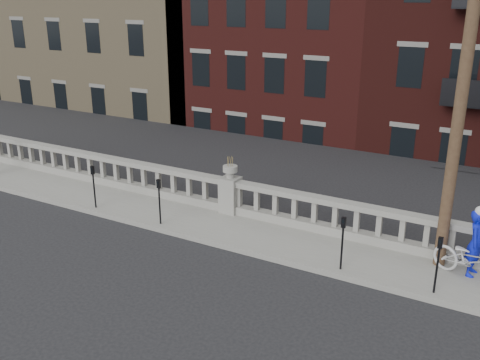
# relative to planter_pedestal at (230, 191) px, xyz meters

# --- Properties ---
(ground) EXTENTS (120.00, 120.00, 0.00)m
(ground) POSITION_rel_planter_pedestal_xyz_m (0.00, -3.95, -0.83)
(ground) COLOR black
(ground) RESTS_ON ground
(sidewalk) EXTENTS (32.00, 2.20, 0.15)m
(sidewalk) POSITION_rel_planter_pedestal_xyz_m (0.00, -0.95, -0.76)
(sidewalk) COLOR gray
(sidewalk) RESTS_ON ground
(balustrade) EXTENTS (28.00, 0.34, 1.03)m
(balustrade) POSITION_rel_planter_pedestal_xyz_m (0.00, 0.00, -0.19)
(balustrade) COLOR gray
(balustrade) RESTS_ON sidewalk
(planter_pedestal) EXTENTS (0.55, 0.55, 1.76)m
(planter_pedestal) POSITION_rel_planter_pedestal_xyz_m (0.00, 0.00, 0.00)
(planter_pedestal) COLOR gray
(planter_pedestal) RESTS_ON sidewalk
(lower_level) EXTENTS (80.00, 44.00, 20.80)m
(lower_level) POSITION_rel_planter_pedestal_xyz_m (0.56, 19.09, 1.80)
(lower_level) COLOR #605E59
(lower_level) RESTS_ON ground
(utility_pole) EXTENTS (1.60, 0.28, 10.00)m
(utility_pole) POSITION_rel_planter_pedestal_xyz_m (6.20, -0.35, 4.41)
(utility_pole) COLOR #422D1E
(utility_pole) RESTS_ON sidewalk
(parking_meter_a) EXTENTS (0.10, 0.09, 1.36)m
(parking_meter_a) POSITION_rel_planter_pedestal_xyz_m (-3.83, -1.80, 0.17)
(parking_meter_a) COLOR black
(parking_meter_a) RESTS_ON sidewalk
(parking_meter_b) EXTENTS (0.10, 0.09, 1.36)m
(parking_meter_b) POSITION_rel_planter_pedestal_xyz_m (-1.30, -1.80, 0.17)
(parking_meter_b) COLOR black
(parking_meter_b) RESTS_ON sidewalk
(parking_meter_c) EXTENTS (0.10, 0.09, 1.36)m
(parking_meter_c) POSITION_rel_planter_pedestal_xyz_m (4.18, -1.80, 0.17)
(parking_meter_c) COLOR black
(parking_meter_c) RESTS_ON sidewalk
(parking_meter_d) EXTENTS (0.10, 0.09, 1.36)m
(parking_meter_d) POSITION_rel_planter_pedestal_xyz_m (6.36, -1.80, 0.17)
(parking_meter_d) COLOR black
(parking_meter_d) RESTS_ON sidewalk
(bicycle) EXTENTS (2.00, 1.32, 0.99)m
(bicycle) POSITION_rel_planter_pedestal_xyz_m (6.95, -0.81, -0.18)
(bicycle) COLOR silver
(bicycle) RESTS_ON sidewalk
(cyclist) EXTENTS (0.44, 0.63, 1.63)m
(cyclist) POSITION_rel_planter_pedestal_xyz_m (6.97, -0.50, 0.14)
(cyclist) COLOR #0D19CB
(cyclist) RESTS_ON sidewalk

